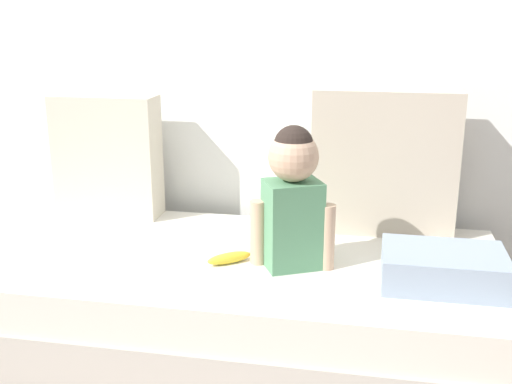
{
  "coord_description": "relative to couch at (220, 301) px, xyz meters",
  "views": [
    {
      "loc": [
        0.54,
        -2.09,
        1.27
      ],
      "look_at": [
        0.14,
        0.0,
        0.63
      ],
      "focal_mm": 43.43,
      "sensor_mm": 36.0,
      "label": 1
    }
  ],
  "objects": [
    {
      "name": "ground_plane",
      "position": [
        0.0,
        0.0,
        -0.19
      ],
      "size": [
        12.0,
        12.0,
        0.0
      ],
      "primitive_type": "plane",
      "color": "brown"
    },
    {
      "name": "back_wall",
      "position": [
        0.0,
        0.6,
        1.01
      ],
      "size": [
        5.35,
        0.1,
        2.4
      ],
      "primitive_type": "cube",
      "color": "white",
      "rests_on": "ground"
    },
    {
      "name": "couch",
      "position": [
        0.0,
        0.0,
        0.0
      ],
      "size": [
        2.15,
        0.94,
        0.38
      ],
      "color": "beige",
      "rests_on": "ground"
    },
    {
      "name": "throw_pillow_left",
      "position": [
        -0.59,
        0.37,
        0.46
      ],
      "size": [
        0.45,
        0.16,
        0.53
      ],
      "primitive_type": "cube",
      "color": "beige",
      "rests_on": "couch"
    },
    {
      "name": "throw_pillow_right",
      "position": [
        0.59,
        0.37,
        0.49
      ],
      "size": [
        0.57,
        0.16,
        0.58
      ],
      "primitive_type": "cube",
      "color": "#C1B29E",
      "rests_on": "couch"
    },
    {
      "name": "toddler",
      "position": [
        0.28,
        -0.06,
        0.46
      ],
      "size": [
        0.3,
        0.22,
        0.51
      ],
      "color": "#568E66",
      "rests_on": "couch"
    },
    {
      "name": "banana",
      "position": [
        0.06,
        -0.08,
        0.22
      ],
      "size": [
        0.16,
        0.14,
        0.04
      ],
      "primitive_type": "ellipsoid",
      "rotation": [
        0.0,
        0.0,
        0.65
      ],
      "color": "yellow",
      "rests_on": "couch"
    },
    {
      "name": "folded_blanket",
      "position": [
        0.8,
        -0.12,
        0.25
      ],
      "size": [
        0.4,
        0.28,
        0.12
      ],
      "primitive_type": "cube",
      "color": "#8E9EB2",
      "rests_on": "couch"
    }
  ]
}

